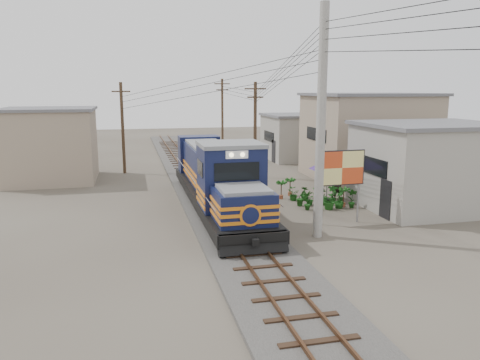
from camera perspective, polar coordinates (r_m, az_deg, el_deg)
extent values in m
plane|color=#473F35|center=(20.78, -0.17, -7.15)|extent=(120.00, 120.00, 0.00)
cube|color=#595651|center=(30.25, -4.46, -1.22)|extent=(3.60, 70.00, 0.16)
cube|color=#51331E|center=(30.14, -5.47, -0.93)|extent=(0.08, 70.00, 0.12)
cube|color=#51331E|center=(30.30, -3.47, -0.84)|extent=(0.08, 70.00, 0.12)
cube|color=black|center=(25.58, -2.86, -1.90)|extent=(2.88, 15.88, 0.55)
cube|color=black|center=(20.95, -0.38, -5.65)|extent=(2.18, 3.18, 0.65)
cube|color=black|center=(30.43, -4.55, -0.40)|extent=(2.18, 3.18, 0.65)
cube|color=#0F1539|center=(19.53, 0.39, -3.42)|extent=(2.36, 2.38, 1.49)
cube|color=#0F1539|center=(21.72, -1.15, 0.20)|extent=(2.82, 2.58, 3.08)
cube|color=slate|center=(21.48, -1.16, 4.37)|extent=(2.88, 2.71, 0.18)
cube|color=black|center=(20.37, -0.38, 1.04)|extent=(2.01, 0.06, 0.79)
cube|color=white|center=(20.25, -0.38, 3.11)|extent=(0.99, 0.06, 0.35)
cube|color=#0F1539|center=(27.74, -3.81, 1.72)|extent=(2.24, 9.73, 2.28)
cube|color=slate|center=(27.57, -3.85, 4.17)|extent=(2.01, 9.73, 0.18)
cube|color=orange|center=(25.46, -2.87, -0.70)|extent=(2.92, 15.88, 0.14)
cube|color=orange|center=(25.41, -2.88, -0.04)|extent=(2.92, 15.88, 0.14)
cube|color=orange|center=(25.35, -2.89, 0.62)|extent=(2.92, 15.88, 0.14)
cylinder|color=#9E9B93|center=(20.40, 9.83, 6.70)|extent=(0.40, 0.40, 10.00)
cylinder|color=#4C3826|center=(34.54, 1.85, 6.07)|extent=(0.24, 0.24, 7.00)
cube|color=#4C3826|center=(34.41, 1.89, 11.06)|extent=(1.60, 0.10, 0.10)
cube|color=#4C3826|center=(34.42, 1.88, 10.06)|extent=(1.20, 0.10, 0.10)
cylinder|color=#4C3826|center=(48.20, -2.17, 7.78)|extent=(0.24, 0.24, 7.50)
cube|color=#4C3826|center=(48.13, -2.19, 11.64)|extent=(1.60, 0.10, 0.10)
cube|color=#4C3826|center=(48.13, -2.19, 10.93)|extent=(1.20, 0.10, 0.10)
cylinder|color=#4C3826|center=(37.35, -14.11, 6.12)|extent=(0.24, 0.24, 7.00)
cube|color=#4C3826|center=(37.23, -14.33, 10.73)|extent=(1.60, 0.10, 0.10)
cube|color=#4C3826|center=(37.23, -14.28, 9.80)|extent=(1.20, 0.10, 0.10)
cube|color=gray|center=(27.69, 22.17, 1.42)|extent=(7.00, 6.00, 4.50)
cube|color=slate|center=(27.43, 22.53, 6.26)|extent=(7.35, 6.30, 0.20)
cube|color=black|center=(25.79, 15.80, 1.67)|extent=(0.05, 3.00, 0.90)
cube|color=gray|center=(35.71, 15.25, 5.05)|extent=(8.00, 7.00, 6.00)
cube|color=slate|center=(35.54, 15.51, 10.02)|extent=(8.40, 7.35, 0.20)
cube|color=black|center=(33.95, 9.27, 5.51)|extent=(0.05, 3.50, 0.90)
cube|color=gray|center=(44.26, 7.30, 5.13)|extent=(6.00, 6.00, 4.00)
cube|color=slate|center=(44.10, 7.37, 7.85)|extent=(6.30, 6.30, 0.20)
cube|color=black|center=(43.28, 3.55, 5.34)|extent=(0.05, 3.00, 0.90)
cube|color=gray|center=(35.88, -22.09, 3.85)|extent=(6.00, 6.00, 5.00)
cube|color=slate|center=(35.69, -22.39, 7.99)|extent=(6.30, 6.30, 0.20)
cube|color=black|center=(36.44, -26.82, 3.97)|extent=(0.05, 3.00, 0.90)
cylinder|color=#99999E|center=(22.83, 9.99, -2.18)|extent=(0.10, 0.10, 2.66)
cylinder|color=#99999E|center=(23.69, 14.21, -1.88)|extent=(0.10, 0.10, 2.66)
cube|color=black|center=(22.97, 12.28, 1.47)|extent=(2.34, 0.18, 1.70)
cube|color=#CD411B|center=(22.94, 12.31, 1.46)|extent=(2.24, 0.14, 1.60)
cylinder|color=black|center=(28.26, 10.49, -2.31)|extent=(0.44, 0.44, 0.10)
cylinder|color=#99999E|center=(28.04, 10.56, -0.22)|extent=(0.05, 0.05, 2.21)
cone|color=#3E236A|center=(27.86, 10.64, 1.91)|extent=(2.89, 2.89, 0.55)
imported|color=black|center=(28.14, 11.76, -0.70)|extent=(0.66, 0.45, 1.75)
imported|color=#184C15|center=(25.71, 8.26, -2.44)|extent=(0.67, 0.55, 1.09)
imported|color=#184C15|center=(25.77, 9.43, -2.96)|extent=(0.31, 0.37, 0.64)
imported|color=#184C15|center=(26.03, 10.77, -2.47)|extent=(1.09, 1.14, 0.99)
imported|color=#184C15|center=(26.38, 12.00, -2.41)|extent=(0.66, 0.66, 0.92)
imported|color=#184C15|center=(26.61, 13.51, -2.17)|extent=(0.70, 0.63, 1.10)
imported|color=#184C15|center=(26.55, 7.42, -2.16)|extent=(0.61, 0.54, 0.93)
imported|color=#184C15|center=(26.81, 8.54, -2.35)|extent=(0.63, 0.69, 0.67)
imported|color=#184C15|center=(26.98, 10.03, -1.95)|extent=(0.77, 0.77, 1.00)
imported|color=#184C15|center=(27.38, 11.24, -1.69)|extent=(0.69, 0.58, 1.11)
imported|color=#184C15|center=(27.75, 12.16, -1.99)|extent=(0.36, 0.43, 0.70)
imported|color=#184C15|center=(27.75, 6.45, -1.72)|extent=(0.93, 0.92, 0.78)
imported|color=#184C15|center=(27.91, 7.92, -1.63)|extent=(0.66, 0.66, 0.84)
imported|color=#184C15|center=(28.10, 9.28, -1.60)|extent=(0.50, 0.41, 0.82)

